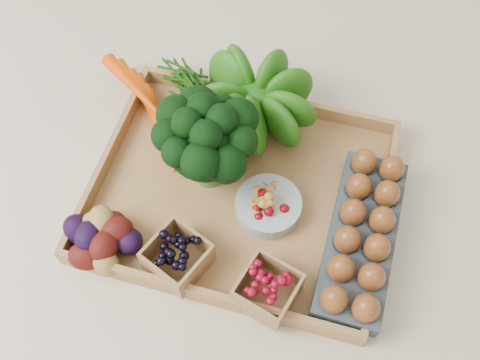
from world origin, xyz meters
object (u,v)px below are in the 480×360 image
(tray, at_px, (240,194))
(egg_carton, at_px, (361,238))
(broccoli, at_px, (207,155))
(cherry_bowl, at_px, (268,206))

(tray, xyz_separation_m, egg_carton, (0.24, -0.04, 0.03))
(tray, height_order, egg_carton, egg_carton)
(broccoli, bearing_deg, tray, -15.45)
(broccoli, relative_size, cherry_bowl, 1.54)
(egg_carton, bearing_deg, broccoli, 169.90)
(tray, bearing_deg, broccoli, 164.55)
(cherry_bowl, distance_m, egg_carton, 0.18)
(tray, height_order, cherry_bowl, cherry_bowl)
(egg_carton, bearing_deg, tray, 171.10)
(egg_carton, bearing_deg, cherry_bowl, 175.41)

